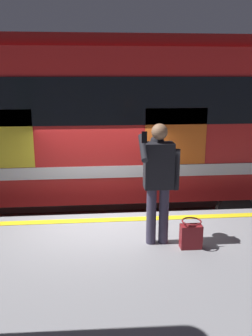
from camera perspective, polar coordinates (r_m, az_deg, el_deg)
The scene contains 8 objects.
ground_plane at distance 6.78m, azimuth -3.51°, elevation -16.32°, with size 25.00×25.00×0.00m, color #4C4742.
platform at distance 4.83m, azimuth -2.89°, elevation -22.67°, with size 14.64×3.95×1.14m, color gray.
safety_line at distance 5.99m, azimuth -3.61°, elevation -8.39°, with size 14.35×0.16×0.01m, color yellow.
track_rail_near at distance 8.18m, azimuth -3.86°, elevation -9.97°, with size 19.03×0.08×0.16m, color slate.
track_rail_far at distance 9.50m, azimuth -4.06°, elevation -6.33°, with size 19.03×0.08×0.16m, color slate.
train_carriage at distance 8.18m, azimuth -5.80°, elevation 8.31°, with size 9.61×2.79×4.10m.
passenger at distance 4.90m, azimuth 5.28°, elevation -1.09°, with size 0.57×0.55×1.74m.
handbag at distance 5.11m, azimuth 10.45°, elevation -10.63°, with size 0.30×0.28×0.41m.
Camera 1 is at (0.11, 5.80, 3.52)m, focal length 37.71 mm.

